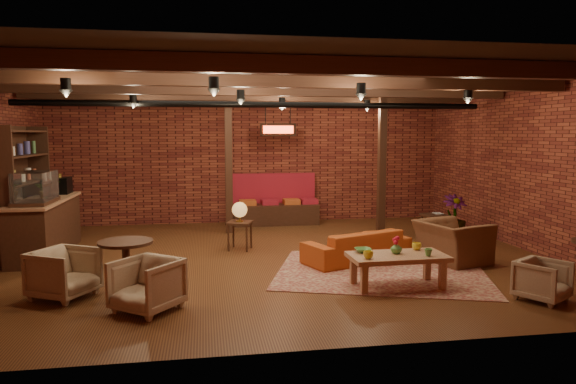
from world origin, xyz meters
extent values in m
plane|color=#381C0E|center=(0.00, 0.00, 0.00)|extent=(10.00, 10.00, 0.00)
cube|color=black|center=(0.00, 0.00, 3.20)|extent=(10.00, 8.00, 0.02)
cube|color=maroon|center=(0.00, 4.00, 1.60)|extent=(10.00, 0.02, 3.20)
cube|color=maroon|center=(0.00, -4.00, 1.60)|extent=(10.00, 0.02, 3.20)
cube|color=maroon|center=(5.00, 0.00, 1.60)|extent=(0.02, 8.00, 3.20)
cylinder|color=black|center=(0.00, 1.60, 2.85)|extent=(9.60, 0.12, 0.12)
cube|color=black|center=(-0.60, 2.60, 1.60)|extent=(0.16, 0.16, 3.20)
cube|color=black|center=(2.80, 2.00, 1.60)|extent=(0.16, 0.16, 3.20)
imported|color=#337F33|center=(-4.00, 1.20, 1.22)|extent=(0.35, 0.39, 0.30)
cube|color=#FF3E19|center=(0.60, 3.10, 2.35)|extent=(0.86, 0.06, 0.30)
cube|color=maroon|center=(1.67, -1.22, 0.01)|extent=(3.95, 3.45, 0.01)
imported|color=#A64217|center=(1.50, -0.45, 0.28)|extent=(2.08, 1.42, 0.57)
cube|color=brown|center=(1.64, -2.01, 0.46)|extent=(1.44, 0.73, 0.07)
cube|color=brown|center=(1.05, -2.28, 0.21)|extent=(0.09, 0.09, 0.42)
cube|color=brown|center=(2.23, -2.25, 0.21)|extent=(0.09, 0.09, 0.42)
cube|color=brown|center=(1.04, -1.77, 0.21)|extent=(0.09, 0.09, 0.42)
cube|color=brown|center=(2.23, -1.75, 0.21)|extent=(0.09, 0.09, 0.42)
imported|color=yellow|center=(1.13, -2.19, 0.55)|extent=(0.14, 0.14, 0.11)
imported|color=#509242|center=(2.04, -2.18, 0.54)|extent=(0.12, 0.12, 0.11)
imported|color=yellow|center=(2.03, -1.78, 0.55)|extent=(0.14, 0.14, 0.11)
imported|color=#509242|center=(1.18, -1.79, 0.52)|extent=(0.25, 0.25, 0.06)
imported|color=#509242|center=(1.64, -1.96, 0.56)|extent=(0.14, 0.14, 0.14)
sphere|color=red|center=(1.64, -1.96, 0.69)|extent=(0.10, 0.10, 0.10)
cube|color=black|center=(-0.48, 0.82, 0.53)|extent=(0.57, 0.57, 0.04)
cylinder|color=black|center=(-0.48, 0.82, 0.26)|extent=(0.04, 0.04, 0.51)
cylinder|color=#A28B36|center=(-0.48, 0.82, 0.57)|extent=(0.15, 0.15, 0.02)
cylinder|color=#A28B36|center=(-0.48, 0.82, 0.64)|extent=(0.04, 0.04, 0.21)
sphere|color=orange|center=(-0.48, 0.82, 0.79)|extent=(0.30, 0.30, 0.30)
cylinder|color=black|center=(-2.24, -1.78, 0.76)|extent=(0.75, 0.75, 0.04)
cylinder|color=black|center=(-2.24, -1.78, 0.38)|extent=(0.10, 0.10, 0.73)
cylinder|color=black|center=(-2.24, -1.78, 0.02)|extent=(0.45, 0.45, 0.04)
imported|color=beige|center=(-3.08, -1.74, 0.38)|extent=(0.96, 0.98, 0.75)
imported|color=beige|center=(-1.90, -2.48, 0.37)|extent=(0.99, 0.98, 0.75)
imported|color=brown|center=(3.14, -0.77, 0.49)|extent=(0.99, 1.26, 0.97)
cube|color=black|center=(3.75, 1.27, 0.50)|extent=(0.53, 0.53, 0.04)
cylinder|color=black|center=(3.75, 1.27, 0.24)|extent=(0.04, 0.04, 0.48)
imported|color=black|center=(3.75, 1.27, 0.54)|extent=(0.20, 0.26, 0.02)
imported|color=beige|center=(3.36, -2.92, 0.30)|extent=(0.79, 0.78, 0.61)
imported|color=#4C7F4C|center=(4.16, 1.19, 1.42)|extent=(1.70, 1.70, 2.84)
camera|label=1|loc=(-1.14, -9.04, 2.26)|focal=32.00mm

